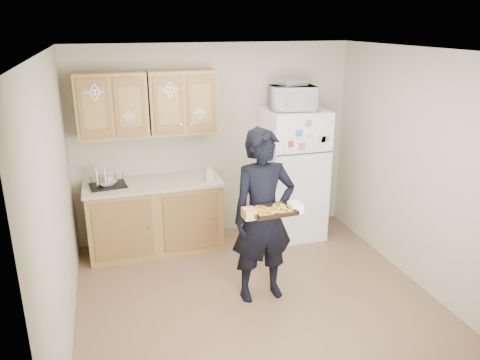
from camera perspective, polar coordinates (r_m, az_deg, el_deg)
The scene contains 24 objects.
floor at distance 4.99m, azimuth 2.13°, elevation -14.58°, with size 3.60×3.60×0.00m, color brown.
ceiling at distance 4.17m, azimuth 2.56°, elevation 15.44°, with size 3.60×3.60×0.00m, color silver.
wall_back at distance 6.08m, azimuth -3.10°, elevation 4.57°, with size 3.60×0.04×2.50m, color #B8B195.
wall_front at distance 2.94m, azimuth 13.84°, elevation -12.39°, with size 3.60×0.04×2.50m, color #B8B195.
wall_left at distance 4.24m, azimuth -21.45°, elevation -3.19°, with size 0.04×3.60×2.50m, color #B8B195.
wall_right at distance 5.26m, azimuth 21.26°, elevation 0.99°, with size 0.04×3.60×2.50m, color #B8B195.
refrigerator at distance 6.14m, azimuth 6.44°, elevation 0.73°, with size 0.75×0.70×1.70m, color white.
base_cabinet at distance 5.91m, azimuth -10.29°, elevation -4.53°, with size 1.60×0.60×0.86m, color olive.
countertop at distance 5.75m, azimuth -10.55°, elevation -0.41°, with size 1.64×0.64×0.04m, color beige.
upper_cab_left at distance 5.63m, azimuth -15.37°, elevation 8.77°, with size 0.80×0.33×0.75m, color olive.
upper_cab_right at distance 5.71m, azimuth -7.02°, elevation 9.41°, with size 0.80×0.33×0.75m, color olive.
cereal_box at distance 6.79m, azimuth 9.48°, elevation -3.83°, with size 0.20×0.07×0.32m, color gold.
person at distance 4.68m, azimuth 2.85°, elevation -4.48°, with size 0.65×0.43×1.79m, color black.
baking_tray at distance 4.34m, azimuth 4.00°, elevation -3.83°, with size 0.40×0.30×0.04m, color black.
pizza_front_left at distance 4.25m, azimuth 3.18°, elevation -4.12°, with size 0.13×0.13×0.02m, color #FFA220.
pizza_front_right at distance 4.32m, azimuth 5.50°, elevation -3.79°, with size 0.13×0.13×0.02m, color #FFA220.
pizza_back_left at distance 4.36m, azimuth 2.52°, elevation -3.48°, with size 0.13×0.13×0.02m, color #FFA220.
pizza_back_right at distance 4.43m, azimuth 4.78°, elevation -3.17°, with size 0.13×0.13×0.02m, color #FFA220.
pizza_center at distance 4.34m, azimuth 4.00°, elevation -3.64°, with size 0.13×0.13×0.02m, color #FFA220.
microwave at distance 5.84m, azimuth 6.44°, elevation 9.89°, with size 0.54×0.36×0.30m, color white.
foil_pan at distance 5.85m, azimuth 6.49°, elevation 11.69°, with size 0.30×0.21×0.06m, color silver.
dish_rack at distance 5.69m, azimuth -15.86°, elevation 0.03°, with size 0.41×0.31×0.16m, color black.
bowl at distance 5.70m, azimuth -15.97°, elevation -0.29°, with size 0.24×0.24×0.06m, color white.
soap_bottle at distance 5.70m, azimuth -3.76°, elevation 0.93°, with size 0.09×0.09×0.20m, color white.
Camera 1 is at (-1.34, -3.94, 2.74)m, focal length 35.00 mm.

